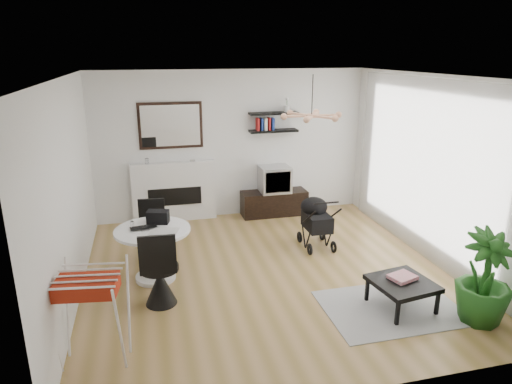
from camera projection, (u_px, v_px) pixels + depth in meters
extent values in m
plane|color=olive|center=(267.00, 272.00, 6.48)|extent=(5.00, 5.00, 0.00)
plane|color=white|center=(269.00, 76.00, 5.68)|extent=(5.00, 5.00, 0.00)
plane|color=white|center=(232.00, 145.00, 8.40)|extent=(5.00, 0.00, 5.00)
plane|color=white|center=(68.00, 194.00, 5.50)|extent=(0.00, 5.00, 5.00)
plane|color=white|center=(433.00, 169.00, 6.65)|extent=(0.00, 5.00, 5.00)
cube|color=white|center=(419.00, 167.00, 6.81)|extent=(0.04, 3.60, 2.60)
cube|color=white|center=(174.00, 192.00, 8.31)|extent=(1.50, 0.15, 1.10)
cube|color=black|center=(175.00, 196.00, 8.27)|extent=(0.95, 0.06, 0.32)
cube|color=black|center=(171.00, 125.00, 8.01)|extent=(1.12, 0.03, 0.82)
cube|color=white|center=(171.00, 126.00, 7.99)|extent=(1.02, 0.01, 0.72)
cube|color=black|center=(273.00, 131.00, 8.37)|extent=(0.90, 0.25, 0.04)
cube|color=black|center=(274.00, 113.00, 8.28)|extent=(0.90, 0.25, 0.04)
cube|color=black|center=(274.00, 203.00, 8.69)|extent=(1.24, 0.43, 0.46)
cube|color=#B7B7B9|center=(274.00, 179.00, 8.55)|extent=(0.56, 0.49, 0.49)
cube|color=black|center=(278.00, 182.00, 8.33)|extent=(0.47, 0.01, 0.39)
cylinder|color=white|center=(156.00, 277.00, 6.28)|extent=(0.54, 0.54, 0.06)
cylinder|color=white|center=(154.00, 254.00, 6.17)|extent=(0.14, 0.14, 0.64)
cylinder|color=white|center=(153.00, 230.00, 6.07)|extent=(1.01, 1.01, 0.04)
imported|color=black|center=(144.00, 229.00, 6.02)|extent=(0.38, 0.28, 0.03)
cube|color=black|center=(158.00, 217.00, 6.26)|extent=(0.33, 0.25, 0.17)
cube|color=silver|center=(164.00, 231.00, 5.97)|extent=(0.43, 0.39, 0.01)
cylinder|color=white|center=(132.00, 225.00, 6.09)|extent=(0.05, 0.05, 0.09)
cylinder|color=black|center=(152.00, 232.00, 6.74)|extent=(0.43, 0.43, 0.05)
cone|color=black|center=(153.00, 247.00, 6.81)|extent=(0.35, 0.35, 0.41)
cube|color=black|center=(152.00, 213.00, 6.85)|extent=(0.39, 0.08, 0.44)
cylinder|color=black|center=(159.00, 268.00, 5.53)|extent=(0.47, 0.47, 0.05)
cone|color=black|center=(161.00, 287.00, 5.61)|extent=(0.39, 0.39, 0.45)
cube|color=black|center=(157.00, 255.00, 5.25)|extent=(0.43, 0.07, 0.48)
cube|color=maroon|center=(88.00, 284.00, 4.35)|extent=(0.61, 0.41, 0.15)
cube|color=black|center=(317.00, 222.00, 7.19)|extent=(0.36, 0.54, 0.25)
ellipsoid|color=black|center=(314.00, 207.00, 7.28)|extent=(0.43, 0.43, 0.30)
cylinder|color=black|center=(326.00, 203.00, 6.75)|extent=(0.39, 0.03, 0.03)
torus|color=black|center=(300.00, 237.00, 7.48)|extent=(0.05, 0.19, 0.19)
torus|color=black|center=(322.00, 235.00, 7.57)|extent=(0.05, 0.19, 0.19)
torus|color=black|center=(310.00, 249.00, 7.02)|extent=(0.05, 0.19, 0.19)
torus|color=black|center=(334.00, 247.00, 7.11)|extent=(0.05, 0.19, 0.19)
cube|color=#9D9D9D|center=(391.00, 308.00, 5.57)|extent=(1.63, 1.18, 0.01)
cube|color=black|center=(403.00, 283.00, 5.48)|extent=(0.77, 0.77, 0.06)
cube|color=black|center=(397.00, 313.00, 5.17)|extent=(0.04, 0.04, 0.29)
cube|color=black|center=(437.00, 303.00, 5.38)|extent=(0.04, 0.04, 0.29)
cube|color=black|center=(367.00, 290.00, 5.68)|extent=(0.04, 0.04, 0.29)
cube|color=black|center=(405.00, 281.00, 5.89)|extent=(0.04, 0.04, 0.29)
cube|color=#DB3651|center=(402.00, 277.00, 5.53)|extent=(0.36, 0.32, 0.04)
imported|color=#1E5819|center=(485.00, 278.00, 5.15)|extent=(0.67, 0.67, 1.10)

